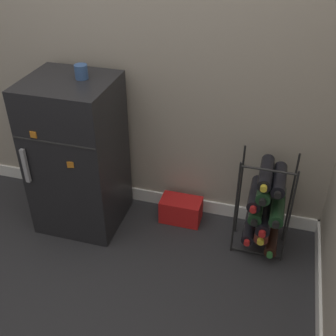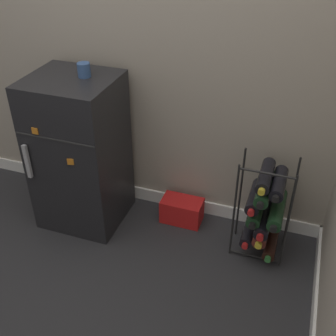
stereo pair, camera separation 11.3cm
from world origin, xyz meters
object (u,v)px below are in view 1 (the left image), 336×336
Objects in this scene: mini_fridge at (77,156)px; soda_box at (181,210)px; fridge_top_cup at (81,72)px; wine_rack at (265,205)px.

mini_fridge is 0.73m from soda_box.
soda_box is 3.36× the size of fridge_top_cup.
fridge_top_cup is (0.07, 0.05, 0.51)m from mini_fridge.
mini_fridge is 1.52× the size of wine_rack.
fridge_top_cup is at bearing 179.78° from wine_rack.
fridge_top_cup reaches higher than soda_box.
wine_rack reaches higher than soda_box.
fridge_top_cup reaches higher than wine_rack.
wine_rack is at bearing -0.22° from fridge_top_cup.
wine_rack is 2.42× the size of soda_box.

